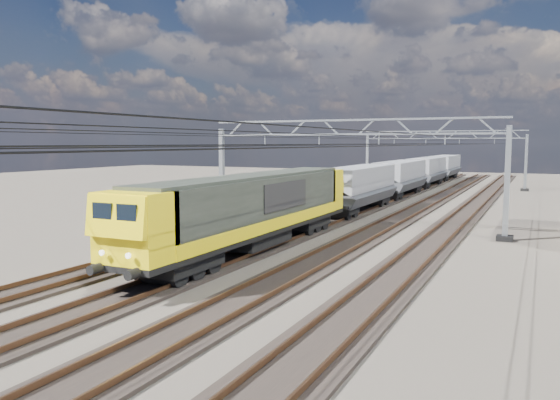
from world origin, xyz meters
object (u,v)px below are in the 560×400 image
at_px(locomotive, 254,207).
at_px(hopper_wagon_third, 427,169).
at_px(catenary_gantry_mid, 348,169).
at_px(catenary_gantry_far, 442,157).
at_px(hopper_wagon_mid, 401,175).
at_px(hopper_wagon_lead, 359,185).
at_px(hopper_wagon_fourth, 445,165).

distance_m(locomotive, hopper_wagon_third, 46.10).
bearing_deg(catenary_gantry_mid, catenary_gantry_far, 90.00).
bearing_deg(hopper_wagon_mid, hopper_wagon_lead, -90.00).
distance_m(catenary_gantry_far, hopper_wagon_mid, 13.32).
distance_m(hopper_wagon_mid, hopper_wagon_fourth, 28.40).
relative_size(catenary_gantry_mid, locomotive, 0.94).
relative_size(hopper_wagon_lead, hopper_wagon_fourth, 1.00).
bearing_deg(hopper_wagon_fourth, hopper_wagon_lead, -90.00).
bearing_deg(catenary_gantry_far, hopper_wagon_mid, -98.70).
bearing_deg(catenary_gantry_mid, hopper_wagon_mid, 94.98).
xyz_separation_m(locomotive, hopper_wagon_mid, (-0.00, 31.90, -0.09)).
distance_m(hopper_wagon_third, hopper_wagon_fourth, 14.20).
bearing_deg(hopper_wagon_lead, hopper_wagon_fourth, 90.00).
distance_m(catenary_gantry_mid, hopper_wagon_fourth, 51.40).
distance_m(catenary_gantry_far, hopper_wagon_lead, 27.39).
height_order(catenary_gantry_mid, locomotive, catenary_gantry_mid).
xyz_separation_m(hopper_wagon_lead, hopper_wagon_third, (0.00, 28.40, 0.00)).
bearing_deg(hopper_wagon_third, hopper_wagon_mid, -90.00).
bearing_deg(hopper_wagon_lead, catenary_gantry_far, 85.80).
bearing_deg(catenary_gantry_far, locomotive, -92.55).
distance_m(locomotive, hopper_wagon_lead, 17.70).
bearing_deg(hopper_wagon_mid, catenary_gantry_far, 81.30).
distance_m(hopper_wagon_lead, hopper_wagon_third, 28.40).
height_order(hopper_wagon_lead, hopper_wagon_mid, same).
xyz_separation_m(catenary_gantry_far, hopper_wagon_third, (-2.00, 1.13, -1.67)).
bearing_deg(catenary_gantry_far, hopper_wagon_lead, -94.20).
xyz_separation_m(catenary_gantry_mid, hopper_wagon_fourth, (-2.00, 51.33, -1.67)).
height_order(hopper_wagon_mid, hopper_wagon_fourth, same).
distance_m(hopper_wagon_lead, hopper_wagon_fourth, 42.60).
bearing_deg(catenary_gantry_mid, locomotive, -102.58).
distance_m(catenary_gantry_far, hopper_wagon_fourth, 15.55).
bearing_deg(locomotive, hopper_wagon_lead, 90.00).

